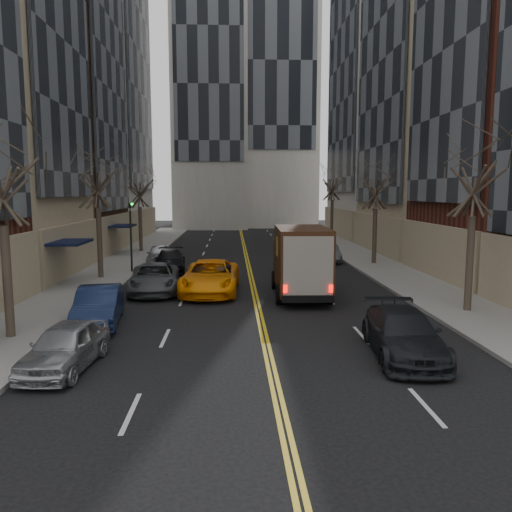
{
  "coord_description": "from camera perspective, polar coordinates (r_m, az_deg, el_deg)",
  "views": [
    {
      "loc": [
        -1.12,
        -9.16,
        5.12
      ],
      "look_at": [
        -0.04,
        13.32,
        2.2
      ],
      "focal_mm": 35.0,
      "sensor_mm": 36.0,
      "label": 1
    }
  ],
  "objects": [
    {
      "name": "sidewalk_left",
      "position": [
        37.35,
        -14.91,
        -0.62
      ],
      "size": [
        4.0,
        66.0,
        0.15
      ],
      "primitive_type": "cube",
      "color": "slate",
      "rests_on": "ground"
    },
    {
      "name": "ground",
      "position": [
        10.55,
        3.95,
        -21.65
      ],
      "size": [
        160.0,
        160.0,
        0.0
      ],
      "primitive_type": "plane",
      "color": "black",
      "rests_on": "ground"
    },
    {
      "name": "parked_lf_c",
      "position": [
        25.91,
        -11.57,
        -2.51
      ],
      "size": [
        2.91,
        5.47,
        1.46
      ],
      "primitive_type": "imported",
      "rotation": [
        0.0,
        0.0,
        0.09
      ],
      "color": "#464A4E",
      "rests_on": "ground"
    },
    {
      "name": "parked_rt_c",
      "position": [
        48.75,
        6.01,
        2.12
      ],
      "size": [
        2.25,
        4.78,
        1.35
      ],
      "primitive_type": "imported",
      "rotation": [
        0.0,
        0.0,
        0.08
      ],
      "color": "black",
      "rests_on": "ground"
    },
    {
      "name": "tree_lf_mid",
      "position": [
        30.19,
        -17.76,
        9.85
      ],
      "size": [
        3.2,
        3.2,
        8.91
      ],
      "color": "#382D23",
      "rests_on": "sidewalk_left"
    },
    {
      "name": "streetwall_right",
      "position": [
        46.0,
        20.93,
        19.44
      ],
      "size": [
        12.26,
        49.0,
        34.0
      ],
      "color": "#4C301E",
      "rests_on": "ground"
    },
    {
      "name": "parked_lf_e",
      "position": [
        35.94,
        -11.02,
        0.17
      ],
      "size": [
        1.94,
        4.15,
        1.37
      ],
      "primitive_type": "imported",
      "rotation": [
        0.0,
        0.0,
        0.08
      ],
      "color": "#AFB1B8",
      "rests_on": "ground"
    },
    {
      "name": "parked_lf_d",
      "position": [
        32.58,
        -9.8,
        -0.54
      ],
      "size": [
        2.35,
        4.89,
        1.37
      ],
      "primitive_type": "imported",
      "rotation": [
        0.0,
        0.0,
        0.09
      ],
      "color": "black",
      "rests_on": "ground"
    },
    {
      "name": "tree_rt_mid",
      "position": [
        35.58,
        13.6,
        8.87
      ],
      "size": [
        3.2,
        3.2,
        8.32
      ],
      "color": "#382D23",
      "rests_on": "sidewalk_right"
    },
    {
      "name": "observer_sedan",
      "position": [
        16.37,
        16.49,
        -8.52
      ],
      "size": [
        2.45,
        5.09,
        1.43
      ],
      "rotation": [
        0.0,
        0.0,
        -0.09
      ],
      "color": "black",
      "rests_on": "ground"
    },
    {
      "name": "parked_lf_b",
      "position": [
        20.25,
        -17.55,
        -5.47
      ],
      "size": [
        2.11,
        4.61,
        1.47
      ],
      "primitive_type": "imported",
      "rotation": [
        0.0,
        0.0,
        0.13
      ],
      "color": "#131D3B",
      "rests_on": "ground"
    },
    {
      "name": "pedestrian",
      "position": [
        24.8,
        -3.09,
        -2.71
      ],
      "size": [
        0.45,
        0.61,
        1.55
      ],
      "primitive_type": "imported",
      "rotation": [
        0.0,
        0.0,
        1.73
      ],
      "color": "black",
      "rests_on": "ground"
    },
    {
      "name": "tower_far_a",
      "position": [
        75.44,
        -5.36,
        26.62
      ],
      "size": [
        10.0,
        10.0,
        60.0
      ],
      "primitive_type": "cube",
      "color": "#B7B2A8",
      "rests_on": "ground"
    },
    {
      "name": "tree_lf_far",
      "position": [
        42.86,
        -13.22,
        8.41
      ],
      "size": [
        3.2,
        3.2,
        8.12
      ],
      "color": "#382D23",
      "rests_on": "sidewalk_left"
    },
    {
      "name": "sidewalk_right",
      "position": [
        37.88,
        12.76,
        -0.45
      ],
      "size": [
        4.0,
        66.0,
        0.15
      ],
      "primitive_type": "cube",
      "color": "slate",
      "rests_on": "ground"
    },
    {
      "name": "parked_lf_a",
      "position": [
        15.65,
        -20.98,
        -9.61
      ],
      "size": [
        1.94,
        4.09,
        1.35
      ],
      "primitive_type": "imported",
      "rotation": [
        0.0,
        0.0,
        -0.09
      ],
      "color": "#A5A9AD",
      "rests_on": "ground"
    },
    {
      "name": "parked_rt_b",
      "position": [
        42.75,
        7.26,
        1.34
      ],
      "size": [
        2.63,
        4.9,
        1.31
      ],
      "primitive_type": "imported",
      "rotation": [
        0.0,
        0.0,
        -0.1
      ],
      "color": "#A2A3A9",
      "rests_on": "ground"
    },
    {
      "name": "taxi",
      "position": [
        25.32,
        -5.24,
        -2.4
      ],
      "size": [
        3.02,
        6.07,
        1.65
      ],
      "primitive_type": "imported",
      "rotation": [
        0.0,
        0.0,
        -0.05
      ],
      "color": "orange",
      "rests_on": "ground"
    },
    {
      "name": "traffic_signal",
      "position": [
        31.86,
        -14.13,
        3.03
      ],
      "size": [
        0.29,
        0.26,
        4.7
      ],
      "color": "black",
      "rests_on": "sidewalk_left"
    },
    {
      "name": "streetwall_left",
      "position": [
        44.09,
        -24.44,
        20.45
      ],
      "size": [
        14.0,
        49.5,
        36.0
      ],
      "color": "#562319",
      "rests_on": "ground"
    },
    {
      "name": "tree_rt_near",
      "position": [
        22.5,
        23.79,
        10.18
      ],
      "size": [
        3.2,
        3.2,
        8.71
      ],
      "color": "#382D23",
      "rests_on": "sidewalk_right"
    },
    {
      "name": "ups_truck",
      "position": [
        24.33,
        5.13,
        -0.65
      ],
      "size": [
        2.72,
        6.33,
        3.43
      ],
      "rotation": [
        0.0,
        0.0,
        -0.03
      ],
      "color": "black",
      "rests_on": "ground"
    },
    {
      "name": "parked_rt_a",
      "position": [
        36.85,
        8.29,
        0.32
      ],
      "size": [
        1.44,
        3.88,
        1.27
      ],
      "primitive_type": "imported",
      "rotation": [
        0.0,
        0.0,
        -0.03
      ],
      "color": "#45474C",
      "rests_on": "ground"
    },
    {
      "name": "tree_rt_far",
      "position": [
        50.17,
        8.76,
        9.16
      ],
      "size": [
        3.2,
        3.2,
        9.11
      ],
      "color": "#382D23",
      "rests_on": "sidewalk_right"
    }
  ]
}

